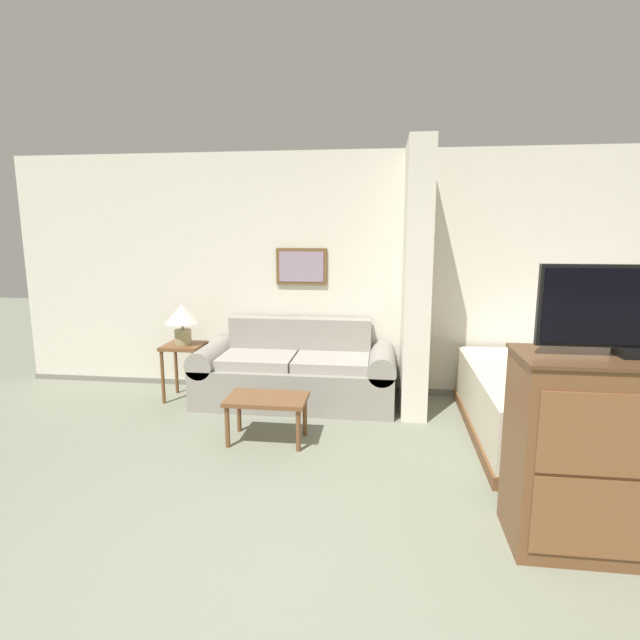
{
  "coord_description": "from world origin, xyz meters",
  "views": [
    {
      "loc": [
        0.44,
        -1.95,
        1.78
      ],
      "look_at": [
        -0.08,
        2.05,
        1.05
      ],
      "focal_mm": 28.0,
      "sensor_mm": 36.0,
      "label": 1
    }
  ],
  "objects_px": {
    "coffee_table": "(267,403)",
    "couch": "(296,373)",
    "tv_dresser": "(630,455)",
    "table_lamp": "(182,318)",
    "backpack": "(602,354)",
    "bed": "(572,406)"
  },
  "relations": [
    {
      "from": "tv_dresser",
      "to": "backpack",
      "type": "relative_size",
      "value": 2.62
    },
    {
      "from": "table_lamp",
      "to": "backpack",
      "type": "xyz_separation_m",
      "value": [
        3.8,
        -0.8,
        -0.07
      ]
    },
    {
      "from": "tv_dresser",
      "to": "bed",
      "type": "bearing_deg",
      "value": 80.49
    },
    {
      "from": "tv_dresser",
      "to": "backpack",
      "type": "xyz_separation_m",
      "value": [
        0.36,
        1.31,
        0.26
      ]
    },
    {
      "from": "bed",
      "to": "couch",
      "type": "bearing_deg",
      "value": 166.28
    },
    {
      "from": "coffee_table",
      "to": "couch",
      "type": "bearing_deg",
      "value": 86.1
    },
    {
      "from": "coffee_table",
      "to": "tv_dresser",
      "type": "height_order",
      "value": "tv_dresser"
    },
    {
      "from": "tv_dresser",
      "to": "couch",
      "type": "bearing_deg",
      "value": 136.07
    },
    {
      "from": "couch",
      "to": "tv_dresser",
      "type": "distance_m",
      "value": 3.14
    },
    {
      "from": "bed",
      "to": "backpack",
      "type": "relative_size",
      "value": 4.14
    },
    {
      "from": "coffee_table",
      "to": "table_lamp",
      "type": "distance_m",
      "value": 1.56
    },
    {
      "from": "couch",
      "to": "bed",
      "type": "height_order",
      "value": "couch"
    },
    {
      "from": "coffee_table",
      "to": "bed",
      "type": "bearing_deg",
      "value": 8.67
    },
    {
      "from": "backpack",
      "to": "coffee_table",
      "type": "bearing_deg",
      "value": -176.81
    },
    {
      "from": "coffee_table",
      "to": "backpack",
      "type": "height_order",
      "value": "backpack"
    },
    {
      "from": "couch",
      "to": "backpack",
      "type": "relative_size",
      "value": 4.25
    },
    {
      "from": "table_lamp",
      "to": "bed",
      "type": "distance_m",
      "value": 3.79
    },
    {
      "from": "table_lamp",
      "to": "tv_dresser",
      "type": "bearing_deg",
      "value": -31.54
    },
    {
      "from": "couch",
      "to": "coffee_table",
      "type": "distance_m",
      "value": 1.01
    },
    {
      "from": "table_lamp",
      "to": "tv_dresser",
      "type": "relative_size",
      "value": 0.34
    },
    {
      "from": "bed",
      "to": "coffee_table",
      "type": "bearing_deg",
      "value": -171.33
    },
    {
      "from": "coffee_table",
      "to": "table_lamp",
      "type": "bearing_deg",
      "value": 139.68
    }
  ]
}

